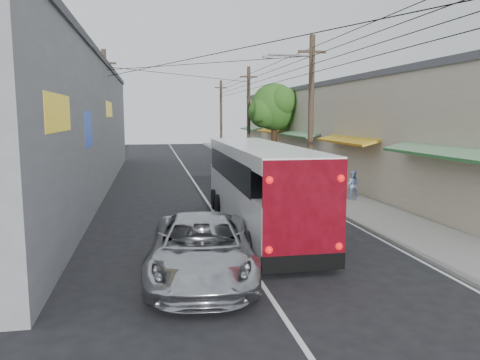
# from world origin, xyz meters

# --- Properties ---
(ground) EXTENTS (120.00, 120.00, 0.00)m
(ground) POSITION_xyz_m (0.00, 0.00, 0.00)
(ground) COLOR black
(ground) RESTS_ON ground
(sidewalk) EXTENTS (3.00, 80.00, 0.12)m
(sidewalk) POSITION_xyz_m (6.50, 20.00, 0.06)
(sidewalk) COLOR slate
(sidewalk) RESTS_ON ground
(building_right) EXTENTS (7.09, 40.00, 6.25)m
(building_right) POSITION_xyz_m (10.99, 22.00, 3.15)
(building_right) COLOR #BCB596
(building_right) RESTS_ON ground
(building_left) EXTENTS (7.20, 36.00, 7.25)m
(building_left) POSITION_xyz_m (-8.50, 18.00, 3.65)
(building_left) COLOR gray
(building_left) RESTS_ON ground
(utility_poles) EXTENTS (11.80, 45.28, 8.00)m
(utility_poles) POSITION_xyz_m (3.13, 20.33, 4.13)
(utility_poles) COLOR #473828
(utility_poles) RESTS_ON ground
(street_tree) EXTENTS (4.40, 4.00, 6.60)m
(street_tree) POSITION_xyz_m (6.87, 26.02, 4.67)
(street_tree) COLOR #3F2B19
(street_tree) RESTS_ON ground
(coach_bus) EXTENTS (2.54, 10.76, 3.09)m
(coach_bus) POSITION_xyz_m (1.20, 7.21, 1.60)
(coach_bus) COLOR white
(coach_bus) RESTS_ON ground
(jeepney) EXTENTS (3.16, 5.83, 1.55)m
(jeepney) POSITION_xyz_m (-1.40, 2.32, 0.78)
(jeepney) COLOR #B3B4BB
(jeepney) RESTS_ON ground
(parked_suv) EXTENTS (2.34, 5.22, 1.49)m
(parked_suv) POSITION_xyz_m (4.35, 14.05, 0.74)
(parked_suv) COLOR gray
(parked_suv) RESTS_ON ground
(parked_car_mid) EXTENTS (2.14, 4.52, 1.49)m
(parked_car_mid) POSITION_xyz_m (4.60, 23.09, 0.75)
(parked_car_mid) COLOR #2A292F
(parked_car_mid) RESTS_ON ground
(parked_car_far) EXTENTS (1.86, 4.91, 1.60)m
(parked_car_far) POSITION_xyz_m (3.84, 27.00, 0.80)
(parked_car_far) COLOR black
(parked_car_far) RESTS_ON ground
(pedestrian_near) EXTENTS (0.71, 0.54, 1.76)m
(pedestrian_near) POSITION_xyz_m (5.40, 13.29, 1.00)
(pedestrian_near) COLOR pink
(pedestrian_near) RESTS_ON sidewalk
(pedestrian_far) EXTENTS (0.84, 0.77, 1.40)m
(pedestrian_far) POSITION_xyz_m (6.89, 11.63, 0.82)
(pedestrian_far) COLOR #9CB3E3
(pedestrian_far) RESTS_ON sidewalk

